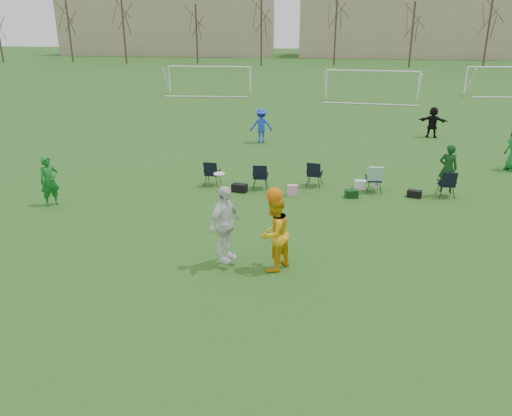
% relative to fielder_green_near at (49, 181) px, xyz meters
% --- Properties ---
extents(ground, '(260.00, 260.00, 0.00)m').
position_rel_fielder_green_near_xyz_m(ground, '(7.81, -4.54, -0.85)').
color(ground, '#26591B').
rests_on(ground, ground).
extents(fielder_green_near, '(0.72, 0.74, 1.71)m').
position_rel_fielder_green_near_xyz_m(fielder_green_near, '(0.00, 0.00, 0.00)').
color(fielder_green_near, '#126A22').
rests_on(fielder_green_near, ground).
extents(fielder_blue, '(1.30, 0.95, 1.80)m').
position_rel_fielder_green_near_xyz_m(fielder_blue, '(5.48, 10.87, 0.05)').
color(fielder_blue, blue).
rests_on(fielder_blue, ground).
extents(fielder_black, '(1.62, 0.83, 1.67)m').
position_rel_fielder_green_near_xyz_m(fielder_black, '(14.52, 13.76, -0.02)').
color(fielder_black, black).
rests_on(fielder_black, ground).
extents(center_contest, '(2.24, 1.26, 2.47)m').
position_rel_fielder_green_near_xyz_m(center_contest, '(7.59, -3.46, 0.22)').
color(center_contest, white).
rests_on(center_contest, ground).
extents(sideline_setup, '(9.25, 1.79, 1.89)m').
position_rel_fielder_green_near_xyz_m(sideline_setup, '(9.84, 3.30, -0.30)').
color(sideline_setup, '#0F3914').
rests_on(sideline_setup, ground).
extents(goal_left, '(7.39, 0.76, 2.46)m').
position_rel_fielder_green_near_xyz_m(goal_left, '(-2.19, 29.46, 1.07)').
color(goal_left, white).
rests_on(goal_left, ground).
extents(goal_mid, '(7.40, 0.63, 2.46)m').
position_rel_fielder_green_near_xyz_m(goal_mid, '(11.81, 27.46, 1.07)').
color(goal_mid, white).
rests_on(goal_mid, ground).
extents(goal_right, '(7.35, 1.14, 2.46)m').
position_rel_fielder_green_near_xyz_m(goal_right, '(23.81, 33.46, 1.07)').
color(goal_right, white).
rests_on(goal_right, ground).
extents(tree_line, '(110.28, 3.28, 11.40)m').
position_rel_fielder_green_near_xyz_m(tree_line, '(8.05, 65.31, 4.24)').
color(tree_line, '#382B21').
rests_on(tree_line, ground).
extents(building_row, '(126.00, 16.00, 13.00)m').
position_rel_fielder_green_near_xyz_m(building_row, '(14.54, 91.46, 5.13)').
color(building_row, tan).
rests_on(building_row, ground).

